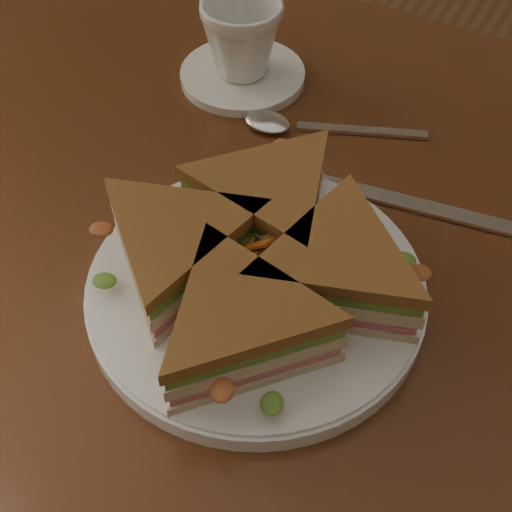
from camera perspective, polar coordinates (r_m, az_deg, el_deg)
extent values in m
cube|color=#391B0D|center=(0.63, 3.95, -0.58)|extent=(1.20, 0.80, 0.04)
cylinder|color=#341B0F|center=(1.31, -11.89, 7.46)|extent=(0.06, 0.06, 0.71)
cylinder|color=white|center=(0.57, 0.00, -2.74)|extent=(0.27, 0.27, 0.02)
cube|color=silver|center=(0.73, 8.46, 9.83)|extent=(0.12, 0.06, 0.00)
ellipsoid|color=silver|center=(0.73, 0.91, 10.65)|extent=(0.05, 0.03, 0.01)
cube|color=silver|center=(0.66, 11.47, 4.26)|extent=(0.20, 0.04, 0.00)
cube|color=silver|center=(0.67, 4.03, 6.27)|extent=(0.05, 0.02, 0.00)
cylinder|color=white|center=(0.79, -1.08, 14.27)|extent=(0.13, 0.13, 0.01)
imported|color=white|center=(0.77, -1.13, 17.00)|extent=(0.09, 0.09, 0.08)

